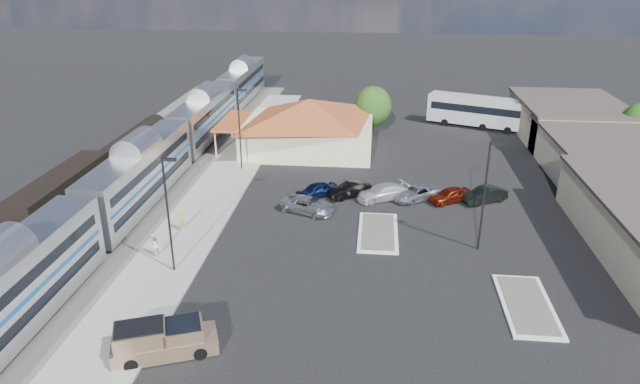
# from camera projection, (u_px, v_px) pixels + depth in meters

# --- Properties ---
(ground) EXTENTS (280.00, 280.00, 0.00)m
(ground) POSITION_uv_depth(u_px,v_px,m) (329.00, 242.00, 46.79)
(ground) COLOR black
(ground) RESTS_ON ground
(railbed) EXTENTS (16.00, 100.00, 0.12)m
(railbed) POSITION_uv_depth(u_px,v_px,m) (124.00, 194.00, 56.08)
(railbed) COLOR #4C4944
(railbed) RESTS_ON ground
(platform) EXTENTS (5.50, 92.00, 0.18)m
(platform) POSITION_uv_depth(u_px,v_px,m) (207.00, 205.00, 53.39)
(platform) COLOR gray
(platform) RESTS_ON ground
(passenger_train) EXTENTS (3.00, 104.00, 5.55)m
(passenger_train) POSITION_uv_depth(u_px,v_px,m) (141.00, 177.00, 52.61)
(passenger_train) COLOR silver
(passenger_train) RESTS_ON ground
(freight_cars) EXTENTS (2.80, 46.00, 4.00)m
(freight_cars) POSITION_uv_depth(u_px,v_px,m) (62.00, 197.00, 50.51)
(freight_cars) COLOR black
(freight_cars) RESTS_ON ground
(station_depot) EXTENTS (18.35, 12.24, 6.20)m
(station_depot) POSITION_uv_depth(u_px,v_px,m) (309.00, 124.00, 68.08)
(station_depot) COLOR beige
(station_depot) RESTS_ON ground
(buildings_east) EXTENTS (14.40, 51.40, 4.80)m
(buildings_east) POSITION_uv_depth(u_px,v_px,m) (623.00, 168.00, 56.43)
(buildings_east) COLOR #C6B28C
(buildings_east) RESTS_ON ground
(traffic_island_south) EXTENTS (3.30, 7.50, 0.21)m
(traffic_island_south) POSITION_uv_depth(u_px,v_px,m) (378.00, 232.00, 48.21)
(traffic_island_south) COLOR silver
(traffic_island_south) RESTS_ON ground
(traffic_island_north) EXTENTS (3.30, 7.50, 0.21)m
(traffic_island_north) POSITION_uv_depth(u_px,v_px,m) (527.00, 305.00, 38.08)
(traffic_island_north) COLOR silver
(traffic_island_north) RESTS_ON ground
(lamp_plat_s) EXTENTS (1.08, 0.25, 9.00)m
(lamp_plat_s) POSITION_uv_depth(u_px,v_px,m) (169.00, 206.00, 40.25)
(lamp_plat_s) COLOR black
(lamp_plat_s) RESTS_ON ground
(lamp_plat_n) EXTENTS (1.08, 0.25, 9.00)m
(lamp_plat_n) POSITION_uv_depth(u_px,v_px,m) (240.00, 123.00, 60.48)
(lamp_plat_n) COLOR black
(lamp_plat_n) RESTS_ON ground
(lamp_lot) EXTENTS (1.08, 0.25, 9.00)m
(lamp_lot) POSITION_uv_depth(u_px,v_px,m) (487.00, 187.00, 43.62)
(lamp_lot) COLOR black
(lamp_lot) RESTS_ON ground
(tree_east_c) EXTENTS (4.41, 4.41, 6.21)m
(tree_east_c) POSITION_uv_depth(u_px,v_px,m) (640.00, 123.00, 66.08)
(tree_east_c) COLOR #382314
(tree_east_c) RESTS_ON ground
(tree_depot) EXTENTS (4.71, 4.71, 6.63)m
(tree_depot) POSITION_uv_depth(u_px,v_px,m) (373.00, 106.00, 72.55)
(tree_depot) COLOR #382314
(tree_depot) RESTS_ON ground
(pickup_truck) EXTENTS (6.40, 4.21, 2.08)m
(pickup_truck) POSITION_uv_depth(u_px,v_px,m) (165.00, 340.00, 33.20)
(pickup_truck) COLOR tan
(pickup_truck) RESTS_ON ground
(suv) EXTENTS (5.57, 4.12, 1.41)m
(suv) POSITION_uv_depth(u_px,v_px,m) (308.00, 205.00, 51.93)
(suv) COLOR #AAADB2
(suv) RESTS_ON ground
(coach_bus) EXTENTS (13.16, 7.53, 4.19)m
(coach_bus) POSITION_uv_depth(u_px,v_px,m) (477.00, 110.00, 77.37)
(coach_bus) COLOR silver
(coach_bus) RESTS_ON ground
(person_a) EXTENTS (0.46, 0.68, 1.82)m
(person_a) POSITION_uv_depth(u_px,v_px,m) (181.00, 220.00, 48.07)
(person_a) COLOR #9EBD3B
(person_a) RESTS_ON platform
(person_b) EXTENTS (0.78, 0.96, 1.88)m
(person_b) POSITION_uv_depth(u_px,v_px,m) (154.00, 245.00, 43.83)
(person_b) COLOR silver
(person_b) RESTS_ON platform
(parked_car_a) EXTENTS (4.45, 3.82, 1.44)m
(parked_car_a) POSITION_uv_depth(u_px,v_px,m) (316.00, 190.00, 55.28)
(parked_car_a) COLOR #0D1744
(parked_car_a) RESTS_ON ground
(parked_car_b) EXTENTS (4.56, 3.71, 1.46)m
(parked_car_b) POSITION_uv_depth(u_px,v_px,m) (350.00, 190.00, 55.26)
(parked_car_b) COLOR black
(parked_car_b) RESTS_ON ground
(parked_car_c) EXTENTS (5.50, 4.30, 1.49)m
(parked_car_c) POSITION_uv_depth(u_px,v_px,m) (383.00, 192.00, 54.68)
(parked_car_c) COLOR white
(parked_car_c) RESTS_ON ground
(parked_car_d) EXTENTS (5.28, 4.57, 1.35)m
(parked_car_d) POSITION_uv_depth(u_px,v_px,m) (416.00, 193.00, 54.68)
(parked_car_d) COLOR #9A9CA3
(parked_car_d) RESTS_ON ground
(parked_car_e) EXTENTS (4.53, 3.64, 1.45)m
(parked_car_e) POSITION_uv_depth(u_px,v_px,m) (450.00, 195.00, 54.08)
(parked_car_e) COLOR maroon
(parked_car_e) RESTS_ON ground
(parked_car_f) EXTENTS (4.68, 3.56, 1.48)m
(parked_car_f) POSITION_uv_depth(u_px,v_px,m) (484.00, 195.00, 54.06)
(parked_car_f) COLOR black
(parked_car_f) RESTS_ON ground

